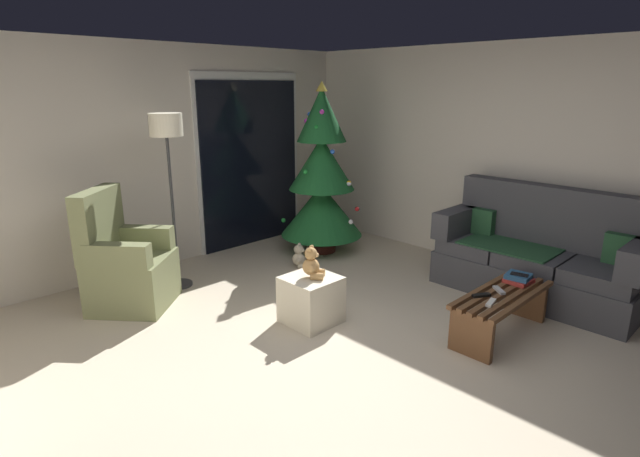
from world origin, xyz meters
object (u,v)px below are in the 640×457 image
remote_black (481,295)px  christmas_tree (322,179)px  coffee_table (501,307)px  remote_white (491,303)px  teddy_bear_cream_by_tree (300,257)px  cell_phone (519,275)px  ottoman (311,300)px  armchair (126,266)px  couch (538,257)px  teddy_bear_honey (312,264)px  floor_lamp (167,142)px  book_stack (518,278)px  remote_silver (499,290)px

remote_black → christmas_tree: (0.71, 2.56, 0.53)m
coffee_table → christmas_tree: bearing=79.2°
remote_black → remote_white: bearing=177.3°
remote_black → teddy_bear_cream_by_tree: 2.33m
cell_phone → ottoman: size_ratio=0.33×
ottoman → teddy_bear_cream_by_tree: (0.87, 1.10, -0.09)m
christmas_tree → armchair: size_ratio=1.85×
remote_white → cell_phone: cell_phone is taller
christmas_tree → teddy_bear_cream_by_tree: christmas_tree is taller
couch → coffee_table: 1.07m
coffee_table → christmas_tree: christmas_tree is taller
remote_white → teddy_bear_honey: (-0.68, 1.33, 0.15)m
christmas_tree → armchair: 2.53m
cell_phone → ottoman: 1.82m
coffee_table → floor_lamp: (-1.38, 2.89, 1.25)m
cell_phone → remote_white: bearing=170.3°
book_stack → remote_silver: bearing=175.6°
couch → armchair: armchair is taller
remote_white → teddy_bear_cream_by_tree: 2.46m
coffee_table → remote_black: 0.26m
christmas_tree → remote_silver: bearing=-101.0°
couch → coffee_table: (-1.05, -0.15, -0.14)m
remote_silver → teddy_bear_cream_by_tree: bearing=131.2°
remote_white → cell_phone: bearing=-97.5°
remote_black → christmas_tree: bearing=14.9°
remote_white → christmas_tree: (0.79, 2.68, 0.53)m
coffee_table → remote_silver: 0.14m
remote_white → ottoman: 1.51m
armchair → teddy_bear_cream_by_tree: bearing=-11.7°
couch → ottoman: 2.33m
armchair → floor_lamp: (0.59, 0.11, 1.10)m
teddy_bear_honey → cell_phone: bearing=-45.9°
remote_black → floor_lamp: size_ratio=0.09×
cell_phone → armchair: (-2.26, 2.78, -0.06)m
couch → teddy_bear_cream_by_tree: size_ratio=6.81×
couch → teddy_bear_cream_by_tree: couch is taller
book_stack → teddy_bear_honey: bearing=134.8°
cell_phone → remote_black: bearing=156.6°
remote_black → cell_phone: (0.49, -0.09, 0.07)m
coffee_table → ottoman: ottoman is taller
christmas_tree → ottoman: 2.12m
remote_white → armchair: bearing=19.8°
remote_black → ottoman: (-0.76, 1.21, -0.18)m
book_stack → floor_lamp: 3.51m
ottoman → teddy_bear_honey: size_ratio=1.54×
ottoman → teddy_bear_cream_by_tree: ottoman is taller
couch → christmas_tree: christmas_tree is taller
teddy_bear_cream_by_tree → teddy_bear_honey: bearing=-127.8°
book_stack → couch: bearing=10.1°
teddy_bear_honey → teddy_bear_cream_by_tree: 1.47m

